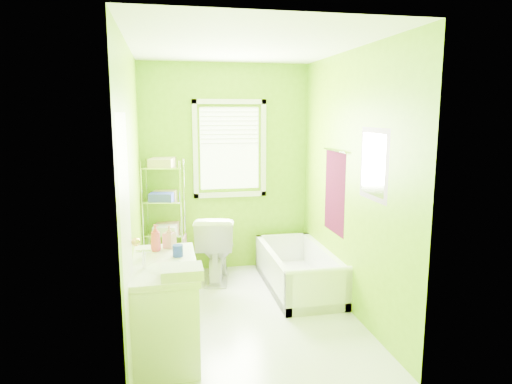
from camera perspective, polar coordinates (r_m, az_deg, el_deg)
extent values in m
plane|color=silver|center=(4.74, -1.18, -15.02)|extent=(2.90, 2.90, 0.00)
cube|color=#6DA608|center=(5.77, -3.80, 2.95)|extent=(2.10, 0.04, 2.60)
cube|color=#6DA608|center=(2.97, 3.76, -3.73)|extent=(2.10, 0.04, 2.60)
cube|color=#6DA608|center=(4.30, -15.15, 0.21)|extent=(0.04, 2.90, 2.60)
cube|color=#6DA608|center=(4.66, 11.59, 1.08)|extent=(0.04, 2.90, 2.60)
cube|color=white|center=(4.34, -1.30, 17.87)|extent=(2.10, 2.90, 0.04)
cube|color=white|center=(5.75, -3.32, 5.42)|extent=(0.74, 0.01, 1.01)
cube|color=white|center=(5.80, -3.23, -0.31)|extent=(0.92, 0.05, 0.06)
cube|color=white|center=(5.71, -3.35, 11.22)|extent=(0.92, 0.05, 0.06)
cube|color=white|center=(5.68, -7.60, 5.30)|extent=(0.06, 0.05, 1.22)
cube|color=white|center=(5.80, 0.94, 5.48)|extent=(0.06, 0.05, 1.22)
cube|color=white|center=(5.71, -3.31, 8.31)|extent=(0.72, 0.02, 0.50)
cube|color=white|center=(3.39, -15.74, -7.59)|extent=(0.02, 0.80, 2.00)
sphere|color=gold|center=(3.71, -14.79, -6.06)|extent=(0.07, 0.07, 0.07)
cube|color=#42071D|center=(4.99, 9.81, -0.02)|extent=(0.02, 0.58, 0.90)
cylinder|color=silver|center=(4.93, 9.80, 5.14)|extent=(0.02, 0.62, 0.02)
cube|color=#CC5972|center=(4.12, 14.53, 3.35)|extent=(0.02, 0.54, 0.64)
cube|color=white|center=(4.12, 14.43, 3.35)|extent=(0.01, 0.44, 0.54)
cube|color=white|center=(5.39, 5.24, -11.33)|extent=(0.69, 1.48, 0.10)
cube|color=white|center=(5.25, 1.97, -9.86)|extent=(0.07, 1.48, 0.44)
cube|color=white|center=(5.42, 8.46, -9.32)|extent=(0.07, 1.48, 0.44)
cube|color=white|center=(4.70, 7.79, -12.38)|extent=(0.69, 0.07, 0.44)
cube|color=white|center=(5.97, 3.31, -7.40)|extent=(0.69, 0.07, 0.44)
cylinder|color=white|center=(4.62, 7.86, -9.83)|extent=(0.69, 0.07, 0.07)
cylinder|color=blue|center=(4.94, 6.87, -12.45)|extent=(0.30, 0.30, 0.05)
cylinder|color=gold|center=(4.92, 6.89, -11.93)|extent=(0.28, 0.28, 0.04)
cube|color=blue|center=(5.00, 6.26, -10.96)|extent=(0.22, 0.07, 0.19)
imported|color=white|center=(5.54, -5.02, -6.82)|extent=(0.59, 0.87, 0.81)
cube|color=white|center=(4.02, -11.30, -14.21)|extent=(0.51, 1.02, 0.74)
cube|color=silver|center=(3.88, -11.50, -8.88)|extent=(0.54, 1.05, 0.05)
ellipsoid|color=white|center=(3.75, -11.18, -9.62)|extent=(0.35, 0.46, 0.12)
cylinder|color=silver|center=(3.72, -13.84, -8.24)|extent=(0.03, 0.03, 0.16)
cylinder|color=silver|center=(3.70, -13.89, -7.21)|extent=(0.12, 0.02, 0.02)
imported|color=#E74462|center=(4.14, -12.45, -5.61)|extent=(0.13, 0.13, 0.24)
imported|color=#C17D8A|center=(4.21, -10.78, -5.49)|extent=(0.13, 0.13, 0.21)
cylinder|color=#192DA7|center=(3.96, -9.74, -7.25)|extent=(0.09, 0.09, 0.10)
cube|color=silver|center=(3.50, -9.25, -9.81)|extent=(0.31, 0.24, 0.08)
cylinder|color=silver|center=(5.58, -13.98, -3.61)|extent=(0.02, 0.02, 1.45)
cylinder|color=silver|center=(5.84, -13.36, -2.98)|extent=(0.02, 0.02, 1.45)
cylinder|color=silver|center=(5.49, -9.33, -3.66)|extent=(0.02, 0.02, 1.45)
cylinder|color=silver|center=(5.75, -8.91, -3.01)|extent=(0.02, 0.02, 1.45)
cube|color=silver|center=(5.82, -11.21, -8.95)|extent=(0.52, 0.38, 0.02)
cube|color=silver|center=(5.70, -11.34, -5.08)|extent=(0.52, 0.38, 0.02)
cube|color=silver|center=(5.61, -11.49, -1.06)|extent=(0.52, 0.38, 0.02)
cube|color=silver|center=(5.55, -11.63, 3.06)|extent=(0.52, 0.38, 0.02)
cube|color=#CDB87D|center=(5.46, -11.84, 3.56)|extent=(0.30, 0.23, 0.10)
cube|color=#CDB87D|center=(5.65, -11.43, 3.79)|extent=(0.30, 0.23, 0.10)
cube|color=#3241B7|center=(5.52, -11.77, -0.64)|extent=(0.30, 0.23, 0.10)
cube|color=#CDB87D|center=(5.71, -11.27, -0.28)|extent=(0.30, 0.23, 0.10)
cube|color=silver|center=(5.62, -11.33, -4.69)|extent=(0.30, 0.23, 0.10)
cube|color=pink|center=(5.80, -10.98, -4.22)|extent=(0.30, 0.23, 0.10)
cube|color=pink|center=(5.73, -8.89, -7.62)|extent=(0.07, 0.25, 0.45)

